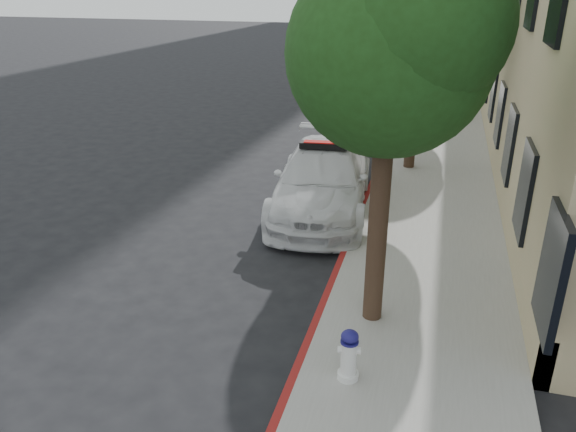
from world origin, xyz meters
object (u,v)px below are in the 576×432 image
at_px(parked_car_far, 388,77).
at_px(parked_car_mid, 372,109).
at_px(fire_hydrant, 349,355).
at_px(police_car, 323,179).

bearing_deg(parked_car_far, parked_car_mid, -94.44).
relative_size(parked_car_far, fire_hydrant, 6.06).
relative_size(police_car, parked_car_far, 1.19).
bearing_deg(parked_car_mid, fire_hydrant, -90.51).
xyz_separation_m(parked_car_mid, fire_hydrant, (1.59, -14.30, -0.21)).
relative_size(parked_car_mid, fire_hydrant, 5.66).
distance_m(parked_car_mid, parked_car_far, 7.02).
height_order(parked_car_far, fire_hydrant, parked_car_far).
relative_size(police_car, parked_car_mid, 1.28).
relative_size(police_car, fire_hydrant, 7.22).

